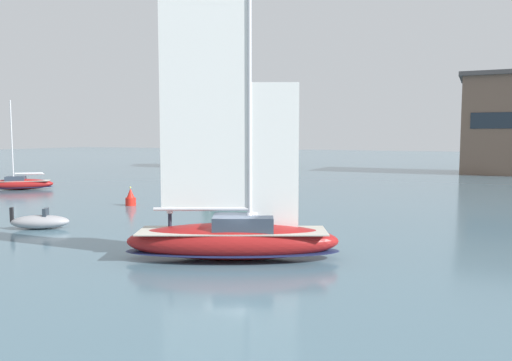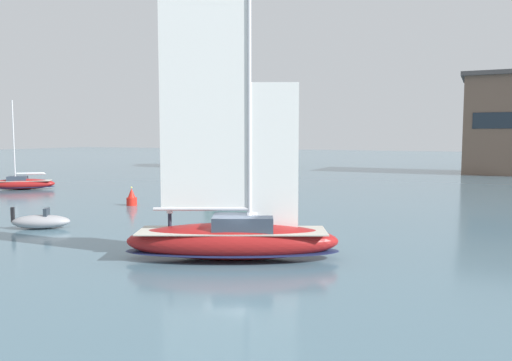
# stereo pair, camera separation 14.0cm
# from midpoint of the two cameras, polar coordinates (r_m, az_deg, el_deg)

# --- Properties ---
(ground_plane) EXTENTS (400.00, 400.00, 0.00)m
(ground_plane) POSITION_cam_midpoint_polar(r_m,az_deg,el_deg) (26.87, -2.56, -8.93)
(ground_plane) COLOR slate
(tree_shore_left) EXTENTS (6.73, 6.73, 13.85)m
(tree_shore_left) POSITION_cam_midpoint_polar(r_m,az_deg,el_deg) (107.28, -4.27, 6.81)
(tree_shore_left) COLOR #4C3828
(tree_shore_left) RESTS_ON ground
(tree_shore_center) EXTENTS (8.00, 8.00, 16.47)m
(tree_shore_center) POSITION_cam_midpoint_polar(r_m,az_deg,el_deg) (100.11, -1.92, 8.00)
(tree_shore_center) COLOR brown
(tree_shore_center) RESTS_ON ground
(sailboat_main) EXTENTS (11.67, 7.60, 15.61)m
(sailboat_main) POSITION_cam_midpoint_polar(r_m,az_deg,el_deg) (26.60, -2.52, -6.39)
(sailboat_main) COLOR maroon
(sailboat_main) RESTS_ON ground
(sailboat_moored_near_marina) EXTENTS (6.34, 4.49, 8.61)m
(sailboat_moored_near_marina) POSITION_cam_midpoint_polar(r_m,az_deg,el_deg) (67.83, -4.74, 0.09)
(sailboat_moored_near_marina) COLOR maroon
(sailboat_moored_near_marina) RESTS_ON ground
(sailboat_moored_mid_channel) EXTENTS (7.52, 6.57, 10.79)m
(sailboat_moored_mid_channel) POSITION_cam_midpoint_polar(r_m,az_deg,el_deg) (67.04, -25.23, -0.31)
(sailboat_moored_mid_channel) COLOR maroon
(sailboat_moored_mid_channel) RESTS_ON ground
(motor_tender) EXTENTS (4.26, 3.38, 1.53)m
(motor_tender) POSITION_cam_midpoint_polar(r_m,az_deg,el_deg) (38.39, -23.28, -4.32)
(motor_tender) COLOR #99999E
(motor_tender) RESTS_ON ground
(channel_buoy) EXTENTS (0.97, 0.97, 1.78)m
(channel_buoy) POSITION_cam_midpoint_polar(r_m,az_deg,el_deg) (48.25, -13.95, -1.96)
(channel_buoy) COLOR red
(channel_buoy) RESTS_ON ground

